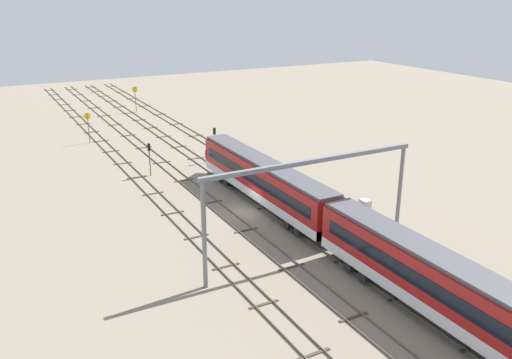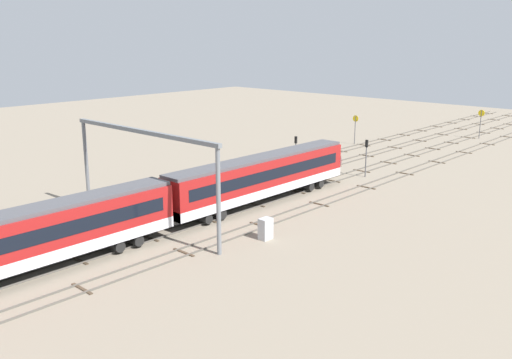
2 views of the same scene
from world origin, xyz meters
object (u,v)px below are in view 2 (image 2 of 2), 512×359
Objects in this scene: speed_sign_near_foreground at (355,125)px; relay_cabinet at (266,229)px; signal_light_trackside_approach at (296,147)px; signal_light_trackside_departure at (366,153)px; speed_sign_mid_trackside at (481,119)px; overhead_gantry at (143,154)px.

speed_sign_near_foreground reaches higher than relay_cabinet.
signal_light_trackside_approach is 0.90× the size of signal_light_trackside_departure.
speed_sign_mid_trackside is at bearing 5.42° from relay_cabinet.
speed_sign_near_foreground is 1.00× the size of signal_light_trackside_departure.
signal_light_trackside_departure is 25.22m from relay_cabinet.
speed_sign_near_foreground is at bearing 23.66° from relay_cabinet.
speed_sign_near_foreground reaches higher than signal_light_trackside_departure.
speed_sign_near_foreground is 22.59m from speed_sign_mid_trackside.
speed_sign_mid_trackside is at bearing -33.97° from speed_sign_near_foreground.
speed_sign_mid_trackside is 39.08m from signal_light_trackside_approach.
speed_sign_near_foreground is 19.52m from signal_light_trackside_approach.
overhead_gantry is at bearing 171.46° from signal_light_trackside_departure.
speed_sign_mid_trackside is at bearing -3.64° from overhead_gantry.
overhead_gantry is at bearing -169.82° from speed_sign_near_foreground.
signal_light_trackside_approach is (-37.96, 9.27, -0.55)m from speed_sign_mid_trackside.
speed_sign_near_foreground reaches higher than signal_light_trackside_approach.
signal_light_trackside_departure reaches higher than signal_light_trackside_approach.
overhead_gantry reaches higher than signal_light_trackside_approach.
overhead_gantry reaches higher than speed_sign_mid_trackside.
overhead_gantry is 10.71× the size of relay_cabinet.
speed_sign_near_foreground is 45.86m from relay_cabinet.
signal_light_trackside_departure is at bearing -179.60° from speed_sign_mid_trackside.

